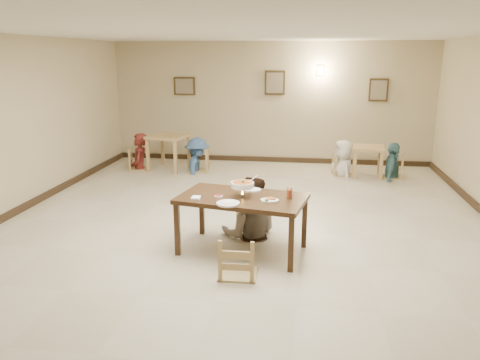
% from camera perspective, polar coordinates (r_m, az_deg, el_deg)
% --- Properties ---
extents(floor, '(10.00, 10.00, 0.00)m').
position_cam_1_polar(floor, '(7.37, 0.38, -6.14)').
color(floor, '#C0B69E').
rests_on(floor, ground).
extents(ceiling, '(10.00, 10.00, 0.00)m').
position_cam_1_polar(ceiling, '(6.88, 0.43, 17.86)').
color(ceiling, silver).
rests_on(ceiling, wall_back).
extents(wall_back, '(10.00, 0.00, 10.00)m').
position_cam_1_polar(wall_back, '(11.90, 3.75, 9.35)').
color(wall_back, '#BBAC8A').
rests_on(wall_back, floor).
extents(wall_front, '(10.00, 0.00, 10.00)m').
position_cam_1_polar(wall_front, '(2.34, -17.27, -15.11)').
color(wall_front, '#BBAC8A').
rests_on(wall_front, floor).
extents(baseboard_back, '(8.00, 0.06, 0.12)m').
position_cam_1_polar(baseboard_back, '(12.10, 3.62, 2.53)').
color(baseboard_back, black).
rests_on(baseboard_back, floor).
extents(baseboard_left, '(0.06, 10.00, 0.12)m').
position_cam_1_polar(baseboard_left, '(8.78, -26.27, -3.80)').
color(baseboard_left, black).
rests_on(baseboard_left, floor).
extents(picture_a, '(0.55, 0.04, 0.45)m').
position_cam_1_polar(picture_a, '(12.20, -6.79, 11.30)').
color(picture_a, '#372915').
rests_on(picture_a, wall_back).
extents(picture_b, '(0.50, 0.04, 0.60)m').
position_cam_1_polar(picture_b, '(11.82, 4.27, 11.73)').
color(picture_b, '#372915').
rests_on(picture_b, wall_back).
extents(picture_c, '(0.45, 0.04, 0.55)m').
position_cam_1_polar(picture_c, '(11.91, 16.54, 10.47)').
color(picture_c, '#372915').
rests_on(picture_c, wall_back).
extents(wall_sconce, '(0.16, 0.05, 0.22)m').
position_cam_1_polar(wall_sconce, '(11.78, 9.78, 13.01)').
color(wall_sconce, '#FFD88C').
rests_on(wall_sconce, wall_back).
extents(main_table, '(1.84, 1.25, 0.79)m').
position_cam_1_polar(main_table, '(6.38, 0.26, -2.72)').
color(main_table, '#372211').
rests_on(main_table, floor).
extents(chair_far, '(0.46, 0.46, 0.99)m').
position_cam_1_polar(chair_far, '(7.13, 1.16, -2.65)').
color(chair_far, tan).
rests_on(chair_far, floor).
extents(chair_near, '(0.47, 0.47, 1.00)m').
position_cam_1_polar(chair_near, '(5.75, -0.24, -7.02)').
color(chair_near, tan).
rests_on(chair_near, floor).
extents(main_diner, '(0.95, 0.78, 1.83)m').
position_cam_1_polar(main_diner, '(6.90, 1.25, 0.37)').
color(main_diner, gray).
rests_on(main_diner, floor).
extents(curry_warmer, '(0.35, 0.31, 0.28)m').
position_cam_1_polar(curry_warmer, '(6.31, 0.30, -0.60)').
color(curry_warmer, silver).
rests_on(curry_warmer, main_table).
extents(rice_plate_far, '(0.30, 0.30, 0.07)m').
position_cam_1_polar(rice_plate_far, '(6.63, 1.31, -1.16)').
color(rice_plate_far, white).
rests_on(rice_plate_far, main_table).
extents(rice_plate_near, '(0.30, 0.30, 0.07)m').
position_cam_1_polar(rice_plate_near, '(6.02, -1.46, -2.84)').
color(rice_plate_near, white).
rests_on(rice_plate_near, main_table).
extents(fried_plate, '(0.25, 0.25, 0.05)m').
position_cam_1_polar(fried_plate, '(6.16, 3.63, -2.42)').
color(fried_plate, white).
rests_on(fried_plate, main_table).
extents(chili_dish, '(0.11, 0.11, 0.02)m').
position_cam_1_polar(chili_dish, '(6.34, -2.62, -1.97)').
color(chili_dish, white).
rests_on(chili_dish, main_table).
extents(napkin_cutlery, '(0.14, 0.23, 0.03)m').
position_cam_1_polar(napkin_cutlery, '(6.28, -5.35, -2.17)').
color(napkin_cutlery, white).
rests_on(napkin_cutlery, main_table).
extents(drink_glass, '(0.08, 0.08, 0.15)m').
position_cam_1_polar(drink_glass, '(6.29, 6.04, -1.61)').
color(drink_glass, white).
rests_on(drink_glass, main_table).
extents(bg_table_left, '(0.98, 0.98, 0.84)m').
position_cam_1_polar(bg_table_left, '(11.23, -8.74, 4.72)').
color(bg_table_left, tan).
rests_on(bg_table_left, floor).
extents(bg_table_right, '(0.74, 0.74, 0.68)m').
position_cam_1_polar(bg_table_right, '(10.90, 15.35, 3.27)').
color(bg_table_right, tan).
rests_on(bg_table_right, floor).
extents(bg_chair_ll, '(0.46, 0.46, 0.98)m').
position_cam_1_polar(bg_chair_ll, '(11.43, -12.22, 3.67)').
color(bg_chair_ll, tan).
rests_on(bg_chair_ll, floor).
extents(bg_chair_lr, '(0.50, 0.50, 1.07)m').
position_cam_1_polar(bg_chair_lr, '(11.02, -5.24, 3.79)').
color(bg_chair_lr, tan).
rests_on(bg_chair_lr, floor).
extents(bg_chair_rl, '(0.43, 0.43, 0.91)m').
position_cam_1_polar(bg_chair_rl, '(10.92, 12.48, 2.97)').
color(bg_chair_rl, tan).
rests_on(bg_chair_rl, floor).
extents(bg_chair_rr, '(0.46, 0.46, 0.98)m').
position_cam_1_polar(bg_chair_rr, '(10.93, 18.16, 2.76)').
color(bg_chair_rr, tan).
rests_on(bg_chair_rr, floor).
extents(bg_diner_a, '(0.55, 0.71, 1.74)m').
position_cam_1_polar(bg_diner_a, '(11.36, -12.33, 5.57)').
color(bg_diner_a, maroon).
rests_on(bg_diner_a, floor).
extents(bg_diner_b, '(0.72, 1.10, 1.60)m').
position_cam_1_polar(bg_diner_b, '(10.97, -5.27, 5.15)').
color(bg_diner_b, '#3A67A2').
rests_on(bg_diner_b, floor).
extents(bg_diner_c, '(0.71, 0.90, 1.60)m').
position_cam_1_polar(bg_diner_c, '(10.85, 12.58, 4.77)').
color(bg_diner_c, silver).
rests_on(bg_diner_c, floor).
extents(bg_diner_d, '(0.62, 1.00, 1.59)m').
position_cam_1_polar(bg_diner_d, '(10.87, 18.29, 4.34)').
color(bg_diner_d, teal).
rests_on(bg_diner_d, floor).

